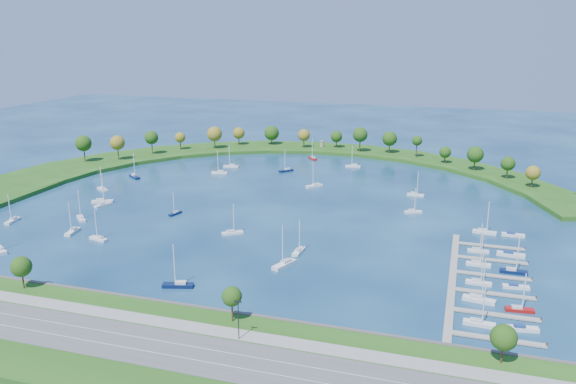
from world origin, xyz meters
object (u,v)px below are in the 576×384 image
(moored_boat_3, at_px, (99,238))
(moored_boat_13, at_px, (284,263))
(moored_boat_7, at_px, (134,176))
(moored_boat_17, at_px, (102,201))
(moored_boat_16, at_px, (220,172))
(moored_boat_12, at_px, (231,166))
(docked_boat_7, at_px, (513,271))
(moored_boat_0, at_px, (12,220))
(moored_boat_1, at_px, (73,231))
(moored_boat_14, at_px, (103,204))
(moored_boat_11, at_px, (299,250))
(moored_boat_9, at_px, (286,170))
(moored_boat_6, at_px, (81,218))
(docked_boat_9, at_px, (511,254))
(moored_boat_10, at_px, (313,158))
(docked_boat_8, at_px, (478,250))
(docked_boat_1, at_px, (522,328))
(docked_boat_0, at_px, (479,322))
(docked_boat_4, at_px, (478,282))
(docked_boat_6, at_px, (478,263))
(dock_system, at_px, (478,283))
(moored_boat_15, at_px, (413,211))
(docked_boat_10, at_px, (484,231))
(moored_boat_4, at_px, (416,194))
(moored_boat_18, at_px, (353,166))
(docked_boat_5, at_px, (516,287))
(harbor_tower, at_px, (322,144))
(moored_boat_5, at_px, (178,284))
(docked_boat_2, at_px, (479,299))
(moored_boat_8, at_px, (103,188))
(moored_boat_2, at_px, (175,213))
(docked_boat_3, at_px, (519,308))
(moored_boat_21, at_px, (232,232))
(docked_boat_11, at_px, (513,235))
(moored_boat_20, at_px, (314,185))

(moored_boat_3, bearing_deg, moored_boat_13, -168.08)
(moored_boat_7, height_order, moored_boat_17, moored_boat_17)
(moored_boat_7, height_order, moored_boat_16, moored_boat_7)
(moored_boat_12, relative_size, docked_boat_7, 1.00)
(moored_boat_16, bearing_deg, moored_boat_0, 50.98)
(moored_boat_1, height_order, moored_boat_14, moored_boat_1)
(moored_boat_11, height_order, moored_boat_13, moored_boat_13)
(moored_boat_9, distance_m, docked_boat_7, 151.54)
(moored_boat_6, relative_size, docked_boat_9, 1.31)
(moored_boat_10, distance_m, moored_boat_13, 158.93)
(moored_boat_16, bearing_deg, moored_boat_1, 67.81)
(docked_boat_8, bearing_deg, docked_boat_9, -5.51)
(moored_boat_16, distance_m, docked_boat_1, 190.31)
(moored_boat_10, bearing_deg, moored_boat_0, 111.24)
(docked_boat_0, distance_m, docked_boat_4, 26.00)
(moored_boat_17, relative_size, docked_boat_6, 1.19)
(moored_boat_3, relative_size, moored_boat_9, 0.94)
(dock_system, relative_size, moored_boat_15, 7.62)
(moored_boat_11, height_order, docked_boat_10, docked_boat_10)
(moored_boat_4, bearing_deg, moored_boat_11, -108.75)
(moored_boat_3, relative_size, moored_boat_18, 0.94)
(moored_boat_18, height_order, docked_boat_5, moored_boat_18)
(moored_boat_10, height_order, moored_boat_15, moored_boat_10)
(harbor_tower, distance_m, moored_boat_5, 207.72)
(moored_boat_13, height_order, docked_boat_7, moored_boat_13)
(moored_boat_9, distance_m, moored_boat_18, 38.41)
(moored_boat_15, distance_m, docked_boat_5, 74.02)
(docked_boat_2, height_order, docked_boat_10, docked_boat_2)
(moored_boat_7, relative_size, moored_boat_16, 1.06)
(moored_boat_8, height_order, docked_boat_10, docked_boat_10)
(moored_boat_2, distance_m, moored_boat_6, 37.09)
(moored_boat_16, height_order, docked_boat_1, moored_boat_16)
(moored_boat_12, xyz_separation_m, moored_boat_18, (64.26, 20.51, -0.01))
(docked_boat_9, bearing_deg, docked_boat_5, -85.05)
(docked_boat_0, bearing_deg, moored_boat_17, 160.77)
(moored_boat_15, relative_size, moored_boat_17, 0.80)
(moored_boat_2, bearing_deg, docked_boat_1, 80.64)
(docked_boat_5, bearing_deg, moored_boat_11, 167.48)
(docked_boat_5, bearing_deg, docked_boat_3, -95.88)
(moored_boat_16, xyz_separation_m, docked_boat_0, (129.81, -129.14, -0.02))
(moored_boat_15, relative_size, moored_boat_21, 0.92)
(moored_boat_5, xyz_separation_m, moored_boat_13, (25.31, 24.26, 0.03))
(docked_boat_6, bearing_deg, moored_boat_15, 118.12)
(moored_boat_15, distance_m, docked_boat_11, 41.77)
(moored_boat_6, distance_m, moored_boat_12, 104.52)
(moored_boat_15, relative_size, docked_boat_6, 0.95)
(moored_boat_0, height_order, moored_boat_20, moored_boat_20)
(docked_boat_1, height_order, docked_boat_8, docked_boat_8)
(moored_boat_3, bearing_deg, moored_boat_12, -76.75)
(dock_system, relative_size, moored_boat_8, 7.11)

